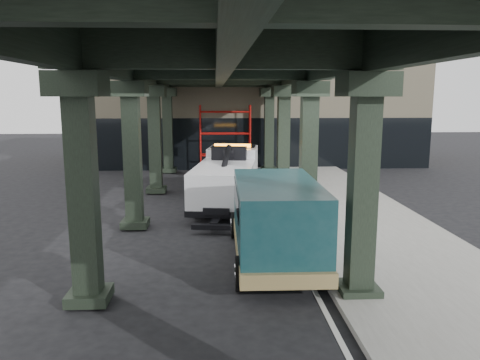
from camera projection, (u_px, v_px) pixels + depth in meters
name	position (u px, v px, depth m)	size (l,w,h in m)	color
ground	(236.00, 244.00, 14.43)	(90.00, 90.00, 0.00)	black
sidewalk	(360.00, 223.00, 16.62)	(5.00, 40.00, 0.15)	gray
lane_stripe	(281.00, 226.00, 16.48)	(0.12, 38.00, 0.01)	silver
viaduct	(221.00, 67.00, 15.42)	(7.40, 32.00, 6.40)	black
building	(251.00, 104.00, 33.49)	(22.00, 10.00, 8.00)	#C6B793
scaffolding	(225.00, 136.00, 28.46)	(3.08, 0.88, 4.00)	red
tow_truck	(229.00, 176.00, 19.61)	(3.13, 7.90, 2.52)	black
towed_van	(275.00, 219.00, 12.62)	(2.37, 5.76, 2.32)	#10353A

